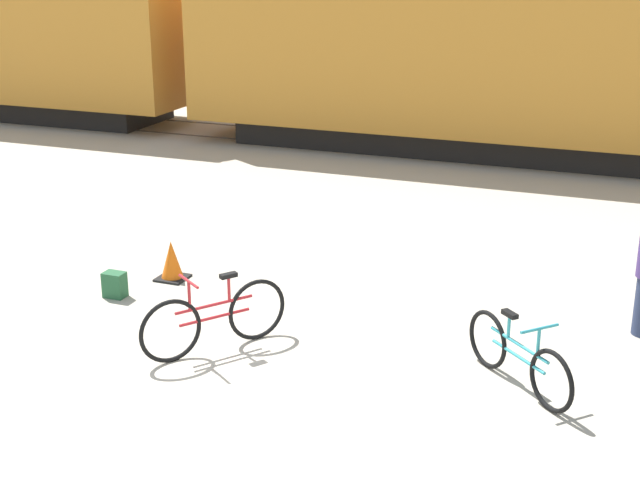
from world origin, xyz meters
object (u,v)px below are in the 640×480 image
object	(u,v)px
bicycle_maroon	(215,318)
backpack	(115,285)
freight_train	(489,11)
traffic_cone	(172,262)
bicycle_teal	(518,357)

from	to	relation	value
bicycle_maroon	backpack	bearing A→B (deg)	154.47
freight_train	bicycle_maroon	size ratio (longest dim) A/B	26.66
bicycle_maroon	traffic_cone	xyz separation A→B (m)	(-1.60, 1.78, -0.14)
freight_train	bicycle_teal	size ratio (longest dim) A/B	31.55
bicycle_maroon	bicycle_teal	world-z (taller)	bicycle_maroon
backpack	traffic_cone	xyz separation A→B (m)	(0.37, 0.84, 0.08)
freight_train	bicycle_maroon	distance (m)	11.28
bicycle_teal	bicycle_maroon	bearing A→B (deg)	-174.18
bicycle_maroon	bicycle_teal	size ratio (longest dim) A/B	1.18
backpack	bicycle_maroon	bearing A→B (deg)	-25.53
bicycle_teal	backpack	bearing A→B (deg)	173.56
bicycle_maroon	traffic_cone	distance (m)	2.40
bicycle_maroon	backpack	size ratio (longest dim) A/B	4.47
backpack	bicycle_teal	bearing A→B (deg)	-6.44
freight_train	backpack	size ratio (longest dim) A/B	119.14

